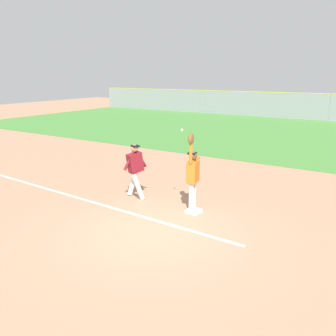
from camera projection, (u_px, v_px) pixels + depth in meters
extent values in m
plane|color=tan|center=(152.00, 232.00, 8.89)|extent=(76.62, 76.62, 0.00)
cube|color=#478438|center=(305.00, 136.00, 22.68)|extent=(48.06, 17.34, 0.01)
cube|color=white|center=(72.00, 196.00, 11.53)|extent=(11.99, 0.72, 0.01)
cube|color=white|center=(194.00, 211.00, 10.17)|extent=(0.39, 0.39, 0.08)
cylinder|color=silver|center=(194.00, 195.00, 10.33)|extent=(0.17, 0.17, 0.85)
cylinder|color=silver|center=(191.00, 197.00, 10.16)|extent=(0.17, 0.17, 0.85)
cube|color=orange|center=(193.00, 172.00, 10.06)|extent=(0.33, 0.48, 0.60)
sphere|color=brown|center=(193.00, 156.00, 9.94)|extent=(0.27, 0.27, 0.23)
cube|color=black|center=(192.00, 153.00, 9.94)|extent=(0.25, 0.24, 0.05)
cylinder|color=orange|center=(191.00, 152.00, 9.71)|extent=(0.10, 0.10, 0.62)
cylinder|color=orange|center=(196.00, 160.00, 10.18)|extent=(0.20, 0.63, 0.09)
ellipsoid|color=brown|center=(191.00, 139.00, 9.61)|extent=(0.19, 0.30, 0.32)
cylinder|color=white|center=(138.00, 187.00, 11.03)|extent=(0.29, 0.46, 0.85)
cylinder|color=white|center=(133.00, 182.00, 11.55)|extent=(0.29, 0.46, 0.85)
cube|color=maroon|center=(135.00, 163.00, 11.10)|extent=(0.42, 0.58, 0.66)
sphere|color=tan|center=(135.00, 148.00, 10.99)|extent=(0.29, 0.29, 0.23)
cube|color=black|center=(135.00, 146.00, 10.94)|extent=(0.28, 0.26, 0.05)
cylinder|color=maroon|center=(141.00, 159.00, 11.21)|extent=(0.22, 0.41, 0.58)
cylinder|color=maroon|center=(129.00, 161.00, 10.95)|extent=(0.22, 0.41, 0.58)
sphere|color=white|center=(182.00, 130.00, 9.88)|extent=(0.07, 0.07, 0.07)
cube|color=#93999E|center=(330.00, 108.00, 29.47)|extent=(48.06, 0.06, 2.19)
cylinder|color=yellow|center=(331.00, 94.00, 29.18)|extent=(48.06, 0.06, 0.06)
cylinder|color=gray|center=(110.00, 98.00, 41.97)|extent=(0.08, 0.08, 2.19)
cylinder|color=gray|center=(201.00, 102.00, 35.72)|extent=(0.08, 0.08, 2.19)
cylinder|color=gray|center=(330.00, 108.00, 29.47)|extent=(0.08, 0.08, 2.19)
cube|color=#B21E1E|center=(214.00, 105.00, 37.72)|extent=(4.46, 2.04, 0.55)
cube|color=#2D333D|center=(215.00, 101.00, 37.60)|extent=(2.26, 1.82, 0.40)
cylinder|color=black|center=(230.00, 108.00, 37.86)|extent=(0.61, 0.24, 0.60)
cylinder|color=black|center=(224.00, 110.00, 36.28)|extent=(0.61, 0.24, 0.60)
cylinder|color=black|center=(206.00, 107.00, 39.29)|extent=(0.61, 0.24, 0.60)
cylinder|color=black|center=(198.00, 108.00, 37.72)|extent=(0.61, 0.24, 0.60)
cube|color=#23389E|center=(272.00, 108.00, 34.49)|extent=(4.41, 1.93, 0.55)
cube|color=#2D333D|center=(273.00, 103.00, 34.37)|extent=(2.21, 1.76, 0.40)
cylinder|color=black|center=(290.00, 111.00, 34.57)|extent=(0.60, 0.22, 0.60)
cylinder|color=black|center=(285.00, 113.00, 33.03)|extent=(0.60, 0.22, 0.60)
cylinder|color=black|center=(261.00, 110.00, 36.09)|extent=(0.60, 0.22, 0.60)
cylinder|color=black|center=(254.00, 111.00, 34.55)|extent=(0.60, 0.22, 0.60)
cylinder|color=black|center=(324.00, 113.00, 32.90)|extent=(0.61, 0.24, 0.60)
cylinder|color=black|center=(320.00, 115.00, 31.38)|extent=(0.61, 0.24, 0.60)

